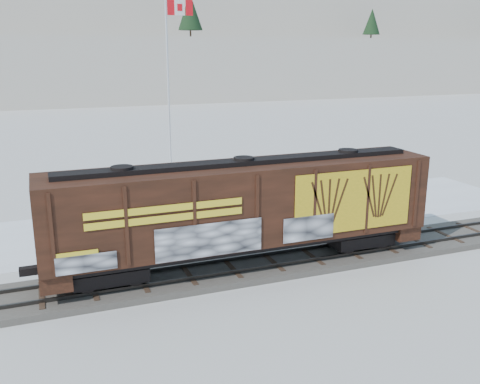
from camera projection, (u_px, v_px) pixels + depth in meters
name	position (u px, v px, depth m)	size (l,w,h in m)	color
ground	(272.00, 266.00, 24.71)	(500.00, 500.00, 0.00)	white
rail_track	(272.00, 263.00, 24.67)	(50.00, 3.40, 0.43)	#59544C
parking_strip	(219.00, 220.00, 31.47)	(40.00, 8.00, 0.03)	white
hillside	(64.00, 32.00, 147.11)	(360.00, 110.00, 93.00)	white
hopper_railcar	(244.00, 207.00, 23.44)	(17.28, 3.06, 4.70)	black
flagpole	(171.00, 121.00, 36.90)	(2.30, 0.90, 13.10)	silver
car_silver	(205.00, 204.00, 31.79)	(1.81, 4.50, 1.53)	#A6A9AE
car_white	(301.00, 204.00, 31.91)	(1.58, 4.53, 1.49)	silver
car_dark	(256.00, 214.00, 30.07)	(2.00, 4.92, 1.43)	black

